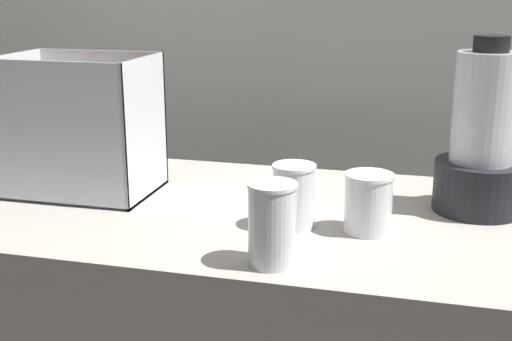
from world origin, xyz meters
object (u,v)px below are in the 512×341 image
carrot_display_bin (83,149)px  juice_cup_mango_middle (368,206)px  juice_cup_carrot_far_left (272,229)px  juice_cup_beet_left (294,201)px  blender_pitcher (482,145)px

carrot_display_bin → juice_cup_mango_middle: carrot_display_bin is taller
carrot_display_bin → juice_cup_carrot_far_left: size_ratio=2.20×
juice_cup_carrot_far_left → juice_cup_beet_left: bearing=90.0°
carrot_display_bin → juice_cup_beet_left: size_ratio=2.51×
carrot_display_bin → juice_cup_mango_middle: bearing=-8.5°
carrot_display_bin → juice_cup_carrot_far_left: 0.55m
carrot_display_bin → blender_pitcher: blender_pitcher is taller
carrot_display_bin → blender_pitcher: bearing=5.5°
juice_cup_beet_left → carrot_display_bin: bearing=167.9°
carrot_display_bin → blender_pitcher: 0.81m
juice_cup_carrot_far_left → carrot_display_bin: bearing=150.0°
juice_cup_carrot_far_left → juice_cup_beet_left: (0.00, 0.17, -0.01)m
blender_pitcher → juice_cup_beet_left: bearing=-151.4°
juice_cup_carrot_far_left → juice_cup_mango_middle: 0.23m
carrot_display_bin → juice_cup_beet_left: carrot_display_bin is taller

